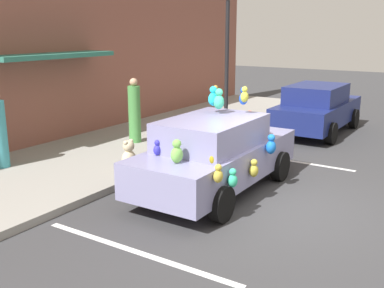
% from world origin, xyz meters
% --- Properties ---
extents(ground_plane, '(60.00, 60.00, 0.00)m').
position_xyz_m(ground_plane, '(0.00, 0.00, 0.00)').
color(ground_plane, '#38383A').
extents(sidewalk, '(24.00, 4.00, 0.15)m').
position_xyz_m(sidewalk, '(0.00, 5.00, 0.07)').
color(sidewalk, gray).
rests_on(sidewalk, ground).
extents(storefront_building, '(24.00, 1.25, 6.40)m').
position_xyz_m(storefront_building, '(0.01, 7.14, 3.19)').
color(storefront_building, brown).
rests_on(storefront_building, ground).
extents(parking_stripe_front, '(0.12, 3.60, 0.01)m').
position_xyz_m(parking_stripe_front, '(3.11, 1.00, 0.00)').
color(parking_stripe_front, silver).
rests_on(parking_stripe_front, ground).
extents(parking_stripe_rear, '(0.12, 3.60, 0.01)m').
position_xyz_m(parking_stripe_rear, '(-2.72, 1.00, 0.00)').
color(parking_stripe_rear, silver).
rests_on(parking_stripe_rear, ground).
extents(plush_covered_car, '(4.24, 1.98, 2.11)m').
position_xyz_m(plush_covered_car, '(0.19, 1.30, 0.80)').
color(plush_covered_car, '#8786B2').
rests_on(plush_covered_car, ground).
extents(parked_sedan_behind, '(4.22, 1.90, 1.54)m').
position_xyz_m(parked_sedan_behind, '(6.61, 1.29, 0.79)').
color(parked_sedan_behind, navy).
rests_on(parked_sedan_behind, ground).
extents(teddy_bear_on_sidewalk, '(0.37, 0.31, 0.70)m').
position_xyz_m(teddy_bear_on_sidewalk, '(-0.03, 3.41, 0.47)').
color(teddy_bear_on_sidewalk, beige).
rests_on(teddy_bear_on_sidewalk, sidewalk).
extents(street_lamp_post, '(0.28, 0.28, 4.16)m').
position_xyz_m(street_lamp_post, '(4.64, 3.50, 2.68)').
color(street_lamp_post, black).
rests_on(street_lamp_post, sidewalk).
extents(pedestrian_near_shopfront, '(0.34, 0.34, 1.78)m').
position_xyz_m(pedestrian_near_shopfront, '(2.07, 4.98, 0.98)').
color(pedestrian_near_shopfront, '#478F44').
rests_on(pedestrian_near_shopfront, sidewalk).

